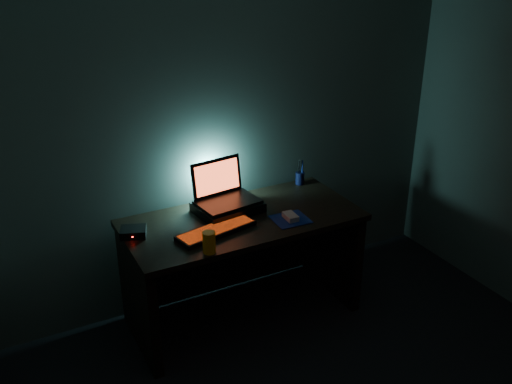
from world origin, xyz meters
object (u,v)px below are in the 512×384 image
Objects in this scene: laptop at (223,192)px; mouse at (290,217)px; keyboard at (216,230)px; pen_cup at (300,178)px; juice_glass at (209,242)px; router at (133,232)px.

laptop is 0.47m from mouse.
pen_cup reaches higher than keyboard.
keyboard is at bearing 56.66° from juice_glass.
router is (-0.32, 0.39, -0.04)m from juice_glass.
router is at bearing 145.02° from keyboard.
mouse is at bearing -127.52° from pen_cup.
pen_cup is at bearing 2.53° from laptop.
keyboard is 0.49m from mouse.
laptop reaches higher than mouse.
mouse is 0.88× the size of juice_glass.
pen_cup is (0.83, 0.39, 0.03)m from keyboard.
mouse is at bearing 5.65° from router.
juice_glass is at bearing -29.24° from router.
keyboard is 5.81× the size of pen_cup.
router is (-0.63, -0.08, -0.10)m from laptop.
laptop reaches higher than juice_glass.
laptop is 0.64m from router.
laptop is 3.67× the size of mouse.
juice_glass is at bearing -148.57° from pen_cup.
pen_cup is at bearing 31.43° from juice_glass.
pen_cup is at bearing 29.50° from router.
keyboard is 4.66× the size of mouse.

